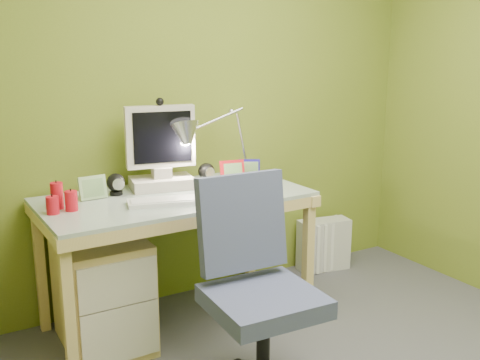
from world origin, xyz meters
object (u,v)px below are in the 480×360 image
monitor (161,146)px  task_chair (264,298)px  radiator (323,244)px  desk (177,261)px  desk_lamp (232,128)px

monitor → task_chair: bearing=-76.6°
task_chair → radiator: task_chair is taller
desk → monitor: size_ratio=2.98×
desk → radiator: 1.25m
desk → radiator: size_ratio=3.94×
monitor → desk_lamp: desk_lamp is taller
desk_lamp → radiator: 1.17m
monitor → radiator: monitor is taller
desk → monitor: monitor is taller
task_chair → radiator: size_ratio=2.63×
monitor → radiator: size_ratio=1.32×
desk → monitor: bearing=88.8°
desk_lamp → radiator: bearing=-1.7°
monitor → desk_lamp: (0.45, 0.00, 0.07)m
desk_lamp → task_chair: 1.21m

